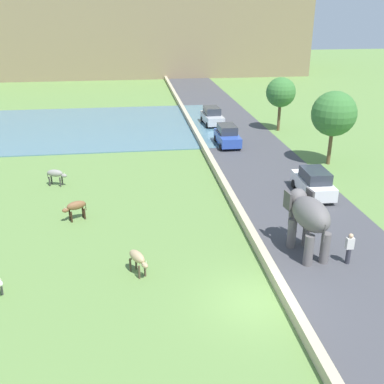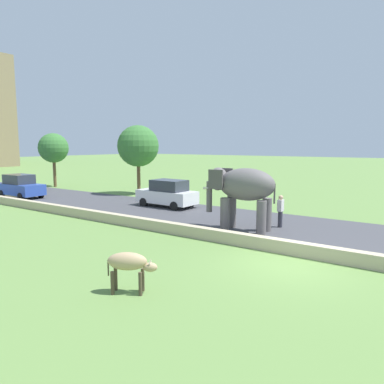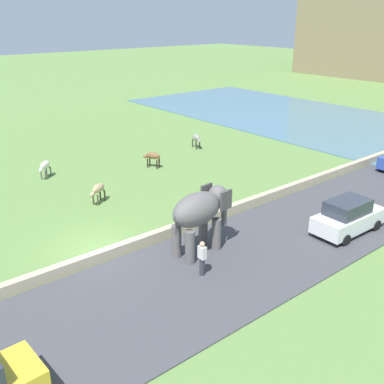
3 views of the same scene
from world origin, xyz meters
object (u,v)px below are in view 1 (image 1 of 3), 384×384
car_blue (227,136)px  car_silver (212,116)px  elephant (308,216)px  car_white (314,183)px  person_beside_elephant (349,248)px  cow_brown (75,207)px  cow_tan (138,258)px  cow_grey (56,174)px

car_blue → car_silver: (-0.00, 7.51, 0.00)m
elephant → car_white: (3.17, 6.97, -1.14)m
car_white → person_beside_elephant: bearing=-100.6°
person_beside_elephant → car_silver: bearing=93.3°
car_blue → car_white: (3.15, -11.78, 0.00)m
cow_brown → cow_tan: size_ratio=1.02×
cow_tan → person_beside_elephant: bearing=-2.8°
elephant → car_silver: elephant is taller
car_blue → cow_tan: size_ratio=2.93×
car_blue → car_silver: bearing=90.0°
cow_tan → car_white: bearing=34.4°
car_white → car_silver: size_ratio=0.99×
cow_grey → car_blue: bearing=30.0°
elephant → cow_brown: bearing=155.2°
person_beside_elephant → car_blue: (-1.61, 20.03, 0.03)m
car_white → cow_grey: (-16.59, 4.01, -0.06)m
car_silver → elephant: bearing=-90.1°
person_beside_elephant → car_white: bearing=79.4°
car_silver → cow_tan: bearing=-106.9°
cow_brown → cow_tan: (3.36, -6.15, 0.00)m
car_blue → cow_grey: car_blue is taller
elephant → car_silver: size_ratio=0.87×
person_beside_elephant → car_white: car_white is taller
person_beside_elephant → car_silver: size_ratio=0.40×
cow_grey → car_silver: bearing=48.7°
car_silver → cow_grey: car_silver is taller
car_blue → cow_grey: bearing=-150.0°
car_blue → car_white: size_ratio=0.99×
car_white → cow_grey: car_white is taller
car_blue → car_white: bearing=-75.0°
car_white → cow_tan: 13.78m
elephant → car_blue: size_ratio=0.88×
elephant → person_beside_elephant: 2.38m
person_beside_elephant → car_white: size_ratio=0.40×
person_beside_elephant → elephant: bearing=142.0°
car_white → car_silver: 19.55m
elephant → cow_brown: 12.79m
car_white → cow_grey: size_ratio=2.85×
car_blue → elephant: bearing=-90.1°
cow_grey → person_beside_elephant: bearing=-39.2°
elephant → car_white: bearing=65.5°
elephant → cow_tan: 8.32m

